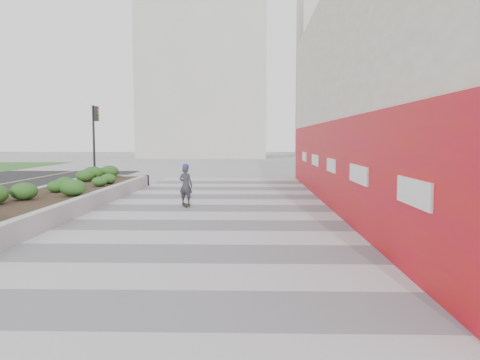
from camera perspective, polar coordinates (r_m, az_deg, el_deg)
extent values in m
plane|color=gray|center=(8.18, -7.71, -11.93)|extent=(160.00, 160.00, 0.00)
cube|color=#A8A8AD|center=(11.06, -5.23, -7.41)|extent=(8.00, 36.00, 0.01)
cube|color=beige|center=(17.76, 20.58, 9.93)|extent=(6.00, 24.00, 8.00)
cube|color=red|center=(16.97, 10.76, 1.95)|extent=(0.12, 24.00, 3.00)
cube|color=#9E9EA0|center=(24.62, -14.53, -0.06)|extent=(3.00, 0.30, 0.55)
cube|color=#9E9EA0|center=(16.95, -27.24, -2.68)|extent=(0.30, 18.00, 0.55)
cube|color=#9E9EA0|center=(15.83, -18.62, -2.89)|extent=(0.30, 18.00, 0.55)
cube|color=#2D2116|center=(16.35, -23.07, -2.88)|extent=(2.40, 17.40, 0.50)
cylinder|color=black|center=(26.64, -17.38, 4.18)|extent=(0.12, 0.12, 4.20)
cube|color=black|center=(26.62, -17.10, 7.74)|extent=(0.18, 0.28, 0.80)
cube|color=#ADAAA3|center=(63.50, -4.34, 11.88)|extent=(16.00, 12.00, 20.00)
cube|color=#ADAAA3|center=(69.77, 13.10, 12.80)|extent=(14.00, 10.00, 24.00)
cylinder|color=#595654|center=(11.01, -2.62, -7.45)|extent=(0.44, 0.44, 0.01)
cube|color=black|center=(16.64, -6.60, -3.02)|extent=(0.39, 0.75, 0.02)
imported|color=#2B2B31|center=(16.56, -6.63, -0.62)|extent=(0.59, 0.49, 1.38)
sphere|color=#1621BF|center=(16.50, -6.65, 1.62)|extent=(0.23, 0.23, 0.23)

